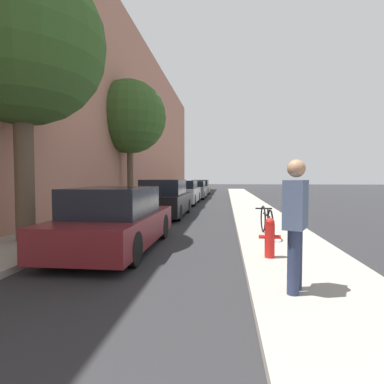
% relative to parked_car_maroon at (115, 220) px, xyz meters
% --- Properties ---
extents(ground_plane, '(120.00, 120.00, 0.00)m').
position_rel_parked_car_maroon_xyz_m(ground_plane, '(0.83, 8.48, -0.64)').
color(ground_plane, '#28282B').
extents(sidewalk_left, '(2.00, 52.00, 0.12)m').
position_rel_parked_car_maroon_xyz_m(sidewalk_left, '(-2.07, 8.48, -0.58)').
color(sidewalk_left, '#9E998E').
rests_on(sidewalk_left, ground).
extents(sidewalk_right, '(2.00, 52.00, 0.12)m').
position_rel_parked_car_maroon_xyz_m(sidewalk_right, '(3.73, 8.48, -0.58)').
color(sidewalk_right, '#9E998E').
rests_on(sidewalk_right, ground).
extents(building_facade_left, '(0.70, 52.00, 10.79)m').
position_rel_parked_car_maroon_xyz_m(building_facade_left, '(-3.42, 8.48, 4.75)').
color(building_facade_left, tan).
rests_on(building_facade_left, ground).
extents(parked_car_maroon, '(1.74, 4.17, 1.37)m').
position_rel_parked_car_maroon_xyz_m(parked_car_maroon, '(0.00, 0.00, 0.00)').
color(parked_car_maroon, black).
rests_on(parked_car_maroon, ground).
extents(parked_car_black, '(1.73, 4.24, 1.50)m').
position_rel_parked_car_maroon_xyz_m(parked_car_black, '(-0.07, 5.88, 0.06)').
color(parked_car_black, black).
rests_on(parked_car_black, ground).
extents(parked_car_silver, '(1.81, 4.52, 1.41)m').
position_rel_parked_car_maroon_xyz_m(parked_car_silver, '(-0.16, 11.77, 0.04)').
color(parked_car_silver, black).
rests_on(parked_car_silver, ground).
extents(parked_car_grey, '(1.73, 4.25, 1.34)m').
position_rel_parked_car_maroon_xyz_m(parked_car_grey, '(0.05, 16.86, 0.00)').
color(parked_car_grey, black).
rests_on(parked_car_grey, ground).
extents(parked_car_champagne, '(1.70, 4.31, 1.37)m').
position_rel_parked_car_maroon_xyz_m(parked_car_champagne, '(0.01, 22.92, 0.01)').
color(parked_car_champagne, black).
rests_on(parked_car_champagne, ground).
extents(street_tree_near, '(3.82, 3.82, 6.51)m').
position_rel_parked_car_maroon_xyz_m(street_tree_near, '(-2.29, 0.27, 4.05)').
color(street_tree_near, brown).
rests_on(street_tree_near, sidewalk_left).
extents(street_tree_far, '(3.75, 3.75, 6.47)m').
position_rel_parked_car_maroon_xyz_m(street_tree_far, '(-2.54, 9.14, 4.06)').
color(street_tree_far, brown).
rests_on(street_tree_far, sidewalk_left).
extents(fire_hydrant, '(0.39, 0.18, 0.73)m').
position_rel_parked_car_maroon_xyz_m(fire_hydrant, '(3.21, -0.80, -0.15)').
color(fire_hydrant, red).
rests_on(fire_hydrant, sidewalk_right).
extents(pedestrian, '(0.40, 0.52, 1.69)m').
position_rel_parked_car_maroon_xyz_m(pedestrian, '(3.29, -2.51, 0.43)').
color(pedestrian, '#283351').
rests_on(pedestrian, sidewalk_right).
extents(bicycle, '(0.44, 1.75, 0.71)m').
position_rel_parked_car_maroon_xyz_m(bicycle, '(3.44, 1.43, -0.16)').
color(bicycle, black).
rests_on(bicycle, sidewalk_right).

